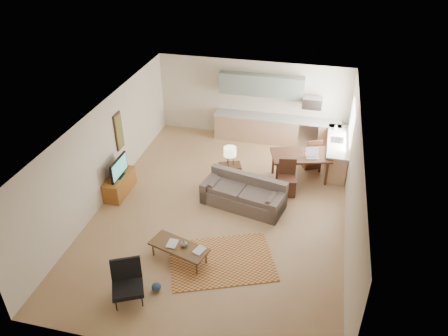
% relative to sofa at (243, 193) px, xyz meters
% --- Properties ---
extents(room, '(9.00, 9.00, 9.00)m').
position_rel_sofa_xyz_m(room, '(-0.53, -0.33, 0.95)').
color(room, '#A37A52').
rests_on(room, ground).
extents(kitchen_counter_back, '(4.26, 0.64, 0.92)m').
position_rel_sofa_xyz_m(kitchen_counter_back, '(0.37, 3.85, 0.06)').
color(kitchen_counter_back, tan).
rests_on(kitchen_counter_back, ground).
extents(kitchen_counter_right, '(0.64, 2.26, 0.92)m').
position_rel_sofa_xyz_m(kitchen_counter_right, '(2.40, 2.67, 0.06)').
color(kitchen_counter_right, tan).
rests_on(kitchen_counter_right, ground).
extents(kitchen_range, '(0.62, 0.62, 0.90)m').
position_rel_sofa_xyz_m(kitchen_range, '(1.47, 3.85, 0.05)').
color(kitchen_range, '#A5A8AD').
rests_on(kitchen_range, ground).
extents(kitchen_microwave, '(0.62, 0.40, 0.35)m').
position_rel_sofa_xyz_m(kitchen_microwave, '(1.47, 3.87, 1.15)').
color(kitchen_microwave, '#A5A8AD').
rests_on(kitchen_microwave, room).
extents(upper_cabinets, '(2.80, 0.34, 0.70)m').
position_rel_sofa_xyz_m(upper_cabinets, '(-0.23, 4.00, 1.55)').
color(upper_cabinets, slate).
rests_on(upper_cabinets, room).
extents(window_right, '(0.02, 1.40, 1.05)m').
position_rel_sofa_xyz_m(window_right, '(2.70, 2.67, 1.15)').
color(window_right, white).
rests_on(window_right, room).
extents(wall_art_left, '(0.06, 0.42, 1.10)m').
position_rel_sofa_xyz_m(wall_art_left, '(-3.74, 0.57, 1.15)').
color(wall_art_left, olive).
rests_on(wall_art_left, room).
extents(triptych, '(1.70, 0.04, 0.50)m').
position_rel_sofa_xyz_m(triptych, '(-0.63, 4.14, 1.35)').
color(triptych, beige).
rests_on(triptych, room).
extents(rug, '(2.82, 2.41, 0.02)m').
position_rel_sofa_xyz_m(rug, '(-0.06, -2.24, -0.39)').
color(rug, '#95401B').
rests_on(rug, floor).
extents(sofa, '(2.49, 1.51, 0.81)m').
position_rel_sofa_xyz_m(sofa, '(0.00, 0.00, 0.00)').
color(sofa, brown).
rests_on(sofa, floor).
extents(coffee_table, '(1.49, 0.93, 0.42)m').
position_rel_sofa_xyz_m(coffee_table, '(-1.03, -2.41, -0.19)').
color(coffee_table, '#4E351C').
rests_on(coffee_table, floor).
extents(book_a, '(0.24, 0.32, 0.03)m').
position_rel_sofa_xyz_m(book_a, '(-1.31, -2.38, 0.03)').
color(book_a, '#9B240B').
rests_on(book_a, coffee_table).
extents(book_b, '(0.41, 0.44, 0.02)m').
position_rel_sofa_xyz_m(book_b, '(-0.63, -2.41, 0.02)').
color(book_b, navy).
rests_on(book_b, coffee_table).
extents(vase, '(0.24, 0.24, 0.18)m').
position_rel_sofa_xyz_m(vase, '(-0.91, -2.39, 0.10)').
color(vase, black).
rests_on(vase, coffee_table).
extents(armchair, '(0.98, 0.98, 0.84)m').
position_rel_sofa_xyz_m(armchair, '(-1.69, -3.77, 0.02)').
color(armchair, black).
rests_on(armchair, floor).
extents(tv_credenza, '(0.47, 1.22, 0.56)m').
position_rel_sofa_xyz_m(tv_credenza, '(-3.52, -0.22, -0.12)').
color(tv_credenza, brown).
rests_on(tv_credenza, floor).
extents(tv, '(0.09, 0.94, 0.56)m').
position_rel_sofa_xyz_m(tv, '(-3.48, -0.22, 0.44)').
color(tv, black).
rests_on(tv, tv_credenza).
extents(console_table, '(0.73, 0.60, 0.73)m').
position_rel_sofa_xyz_m(console_table, '(-0.56, 0.82, -0.04)').
color(console_table, '#391F14').
rests_on(console_table, floor).
extents(table_lamp, '(0.47, 0.47, 0.58)m').
position_rel_sofa_xyz_m(table_lamp, '(-0.56, 0.82, 0.62)').
color(table_lamp, beige).
rests_on(table_lamp, console_table).
extents(dining_table, '(1.87, 1.39, 0.85)m').
position_rel_sofa_xyz_m(dining_table, '(1.36, 1.68, 0.02)').
color(dining_table, '#391F14').
rests_on(dining_table, floor).
extents(dining_chair_near, '(0.57, 0.59, 1.02)m').
position_rel_sofa_xyz_m(dining_chair_near, '(1.08, 0.84, 0.11)').
color(dining_chair_near, '#391F14').
rests_on(dining_chair_near, floor).
extents(dining_chair_far, '(0.65, 0.66, 1.01)m').
position_rel_sofa_xyz_m(dining_chair_far, '(1.64, 2.52, 0.10)').
color(dining_chair_far, '#391F14').
rests_on(dining_chair_far, floor).
extents(laptop, '(0.40, 0.34, 0.27)m').
position_rel_sofa_xyz_m(laptop, '(1.69, 1.57, 0.58)').
color(laptop, '#A5A8AD').
rests_on(laptop, dining_table).
extents(soap_bottle, '(0.12, 0.12, 0.19)m').
position_rel_sofa_xyz_m(soap_bottle, '(2.30, 3.38, 0.61)').
color(soap_bottle, beige).
rests_on(soap_bottle, kitchen_counter_right).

